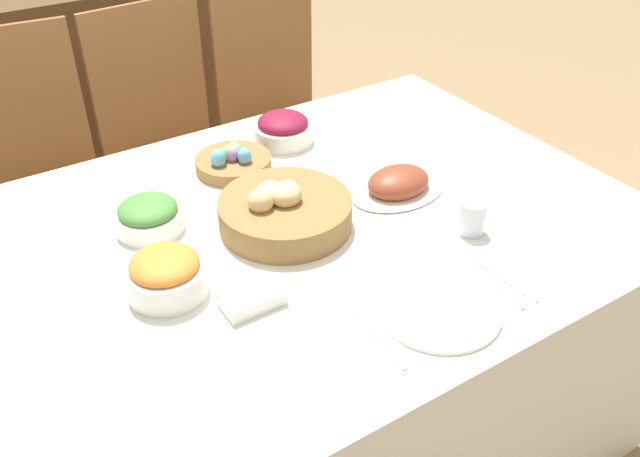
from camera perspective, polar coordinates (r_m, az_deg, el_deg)
name	(u,v)px	position (r m, az deg, el deg)	size (l,w,h in m)	color
ground_plane	(310,428)	(2.15, -0.82, -16.45)	(12.00, 12.00, 0.00)	#937551
dining_table	(309,337)	(1.86, -0.92, -9.14)	(1.57, 1.16, 0.76)	silver
chair_far_right	(282,116)	(2.63, -3.20, 9.42)	(0.44, 0.44, 1.02)	brown
chair_far_left	(37,183)	(2.38, -22.75, 3.54)	(0.46, 0.46, 1.02)	brown
chair_far_center	(173,146)	(2.47, -12.24, 6.81)	(0.46, 0.46, 1.02)	brown
sideboard	(79,100)	(3.11, -19.61, 10.15)	(1.49, 0.44, 0.94)	brown
bread_basket	(284,211)	(1.59, -3.03, 1.49)	(0.31, 0.31, 0.12)	olive
egg_basket	(233,161)	(1.83, -7.35, 5.67)	(0.20, 0.20, 0.08)	olive
ham_platter	(398,184)	(1.73, 6.60, 3.75)	(0.26, 0.18, 0.07)	silver
beet_salad_bowl	(283,129)	(1.95, -3.13, 8.38)	(0.17, 0.17, 0.09)	silver
carrot_bowl	(166,274)	(1.42, -12.86, -3.77)	(0.17, 0.17, 0.10)	silver
green_salad_bowl	(149,216)	(1.63, -14.23, 1.06)	(0.16, 0.16, 0.08)	silver
dinner_plate	(439,309)	(1.39, 9.97, -6.70)	(0.25, 0.25, 0.01)	silver
fork	(378,339)	(1.31, 4.92, -9.23)	(0.02, 0.18, 0.00)	silver
knife	(493,284)	(1.48, 14.39, -4.56)	(0.02, 0.18, 0.00)	silver
spoon	(504,279)	(1.49, 15.21, -4.14)	(0.02, 0.18, 0.00)	silver
drinking_cup	(472,217)	(1.60, 12.71, 0.97)	(0.07, 0.07, 0.08)	silver
butter_dish	(252,299)	(1.38, -5.74, -5.89)	(0.12, 0.08, 0.03)	silver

